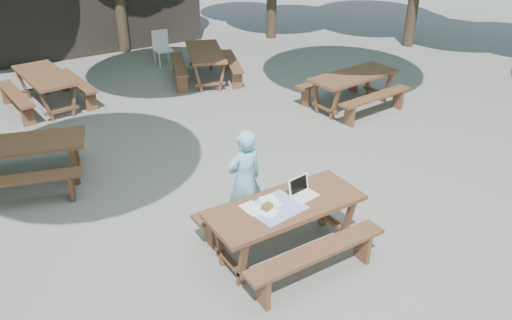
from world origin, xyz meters
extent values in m
plane|color=slate|center=(0.00, 0.00, 0.00)|extent=(80.00, 80.00, 0.00)
cube|color=#53361D|center=(-0.34, -1.12, 0.72)|extent=(2.00, 0.80, 0.06)
cube|color=#53361D|center=(-0.34, -1.77, 0.45)|extent=(1.90, 0.28, 0.05)
cube|color=#53361D|center=(-0.34, -0.47, 0.45)|extent=(1.90, 0.28, 0.05)
cube|color=#53361D|center=(-0.34, -1.12, 0.34)|extent=(1.70, 0.70, 0.69)
cube|color=#53361D|center=(-2.89, 2.50, 0.72)|extent=(2.14, 1.34, 0.06)
cube|color=#53361D|center=(-3.07, 1.87, 0.45)|extent=(1.90, 0.81, 0.05)
cube|color=#53361D|center=(-2.70, 3.12, 0.45)|extent=(1.90, 0.81, 0.05)
cube|color=#53361D|center=(-2.89, 2.50, 0.34)|extent=(1.83, 1.15, 0.69)
cube|color=#53361D|center=(3.73, 2.19, 0.72)|extent=(2.06, 0.97, 0.06)
cube|color=#53361D|center=(3.79, 1.54, 0.45)|extent=(1.92, 0.44, 0.05)
cube|color=#53361D|center=(3.67, 2.83, 0.45)|extent=(1.92, 0.44, 0.05)
cube|color=#53361D|center=(3.73, 2.19, 0.34)|extent=(1.75, 0.85, 0.69)
cube|color=#53361D|center=(-1.84, 5.69, 0.72)|extent=(1.00, 2.07, 0.06)
cube|color=#53361D|center=(-1.19, 5.76, 0.45)|extent=(0.48, 1.92, 0.05)
cube|color=#53361D|center=(-2.48, 5.63, 0.45)|extent=(0.48, 1.92, 0.05)
cube|color=#53361D|center=(-1.84, 5.69, 0.34)|extent=(0.87, 1.76, 0.69)
cube|color=#53361D|center=(1.86, 5.43, 0.72)|extent=(1.44, 2.15, 0.06)
cube|color=#53361D|center=(2.47, 5.21, 0.45)|extent=(0.92, 1.88, 0.05)
cube|color=#53361D|center=(1.25, 5.66, 0.45)|extent=(0.92, 1.88, 0.05)
cube|color=#53361D|center=(1.86, 5.43, 0.34)|extent=(1.24, 1.84, 0.69)
imported|color=#7AC0DE|center=(-0.47, -0.32, 0.74)|extent=(0.56, 0.38, 1.47)
cube|color=silver|center=(1.47, 7.16, 0.40)|extent=(0.46, 0.46, 0.04)
cube|color=silver|center=(1.48, 7.36, 0.66)|extent=(0.44, 0.06, 0.48)
cube|color=silver|center=(1.47, 7.16, 0.19)|extent=(0.44, 0.44, 0.38)
cube|color=white|center=(-0.05, -1.10, 0.76)|extent=(0.36, 0.28, 0.02)
cube|color=white|center=(-0.06, -0.99, 0.88)|extent=(0.34, 0.11, 0.23)
cube|color=black|center=(-0.06, -1.00, 0.88)|extent=(0.28, 0.08, 0.19)
cube|color=blue|center=(-0.50, -1.12, 0.75)|extent=(0.72, 0.64, 0.01)
cube|color=white|center=(-0.65, -1.12, 0.76)|extent=(0.33, 0.36, 0.00)
cube|color=white|center=(-0.48, -0.98, 0.76)|extent=(0.24, 0.32, 0.00)
cube|color=white|center=(-0.76, -0.99, 0.76)|extent=(0.24, 0.32, 0.00)
cube|color=brown|center=(-0.61, -1.10, 0.80)|extent=(0.15, 0.13, 0.06)
camera|label=1|loc=(-3.40, -5.31, 4.18)|focal=35.00mm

